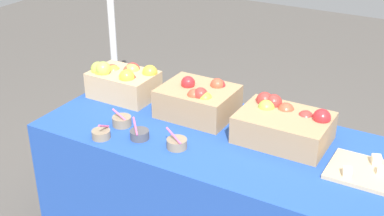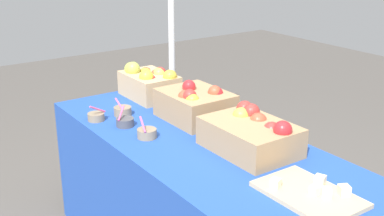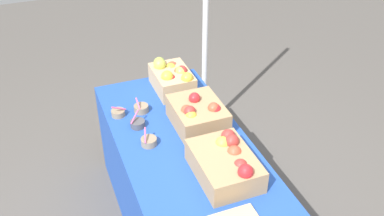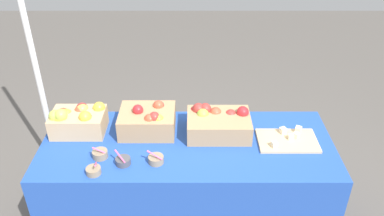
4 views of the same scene
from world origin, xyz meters
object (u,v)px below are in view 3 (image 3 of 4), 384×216
(sample_bowl_extra, at_px, (141,108))
(tent_pole, at_px, (205,18))
(sample_bowl_near, at_px, (138,124))
(sample_bowl_far, at_px, (118,113))
(sample_bowl_mid, at_px, (149,141))
(apple_crate_left, at_px, (172,77))
(apple_crate_middle, at_px, (198,114))
(apple_crate_right, at_px, (226,162))

(sample_bowl_extra, distance_m, tent_pole, 0.95)
(sample_bowl_near, bearing_deg, sample_bowl_extra, 156.72)
(tent_pole, bearing_deg, sample_bowl_far, -56.00)
(sample_bowl_mid, height_order, tent_pole, tent_pole)
(sample_bowl_far, relative_size, tent_pole, 0.05)
(apple_crate_left, xyz_separation_m, sample_bowl_extra, (0.20, -0.28, -0.07))
(apple_crate_left, height_order, tent_pole, tent_pole)
(sample_bowl_mid, bearing_deg, sample_bowl_far, -164.29)
(sample_bowl_mid, xyz_separation_m, sample_bowl_far, (-0.36, -0.10, -0.00))
(sample_bowl_far, distance_m, sample_bowl_extra, 0.15)
(apple_crate_middle, xyz_separation_m, tent_pole, (-0.85, 0.40, 0.25))
(apple_crate_middle, distance_m, tent_pole, 0.97)
(apple_crate_left, xyz_separation_m, sample_bowl_near, (0.35, -0.35, -0.07))
(sample_bowl_extra, bearing_deg, tent_pole, 129.85)
(sample_bowl_near, bearing_deg, sample_bowl_mid, 4.15)
(sample_bowl_near, xyz_separation_m, sample_bowl_mid, (0.20, 0.01, 0.00))
(apple_crate_left, height_order, sample_bowl_mid, apple_crate_left)
(apple_crate_middle, xyz_separation_m, sample_bowl_extra, (-0.27, -0.29, -0.06))
(sample_bowl_far, xyz_separation_m, sample_bowl_extra, (0.01, 0.15, 0.00))
(sample_bowl_near, xyz_separation_m, sample_bowl_extra, (-0.15, 0.07, 0.00))
(sample_bowl_near, relative_size, sample_bowl_far, 1.00)
(apple_crate_left, distance_m, sample_bowl_far, 0.48)
(sample_bowl_mid, bearing_deg, apple_crate_left, 148.68)
(apple_crate_left, bearing_deg, sample_bowl_near, -44.77)
(apple_crate_right, bearing_deg, apple_crate_middle, 177.23)
(sample_bowl_near, relative_size, sample_bowl_extra, 1.01)
(sample_bowl_near, bearing_deg, tent_pole, 133.95)
(sample_bowl_mid, distance_m, sample_bowl_far, 0.37)
(sample_bowl_mid, relative_size, sample_bowl_far, 1.04)
(sample_bowl_far, bearing_deg, apple_crate_middle, 57.51)
(sample_bowl_far, bearing_deg, tent_pole, 124.00)
(apple_crate_right, relative_size, tent_pole, 0.20)
(tent_pole, bearing_deg, apple_crate_left, -47.20)
(apple_crate_left, distance_m, sample_bowl_mid, 0.64)
(sample_bowl_mid, xyz_separation_m, sample_bowl_extra, (-0.35, 0.05, 0.00))
(sample_bowl_near, relative_size, tent_pole, 0.05)
(apple_crate_middle, bearing_deg, sample_bowl_near, -108.83)
(sample_bowl_extra, bearing_deg, sample_bowl_far, -93.03)
(sample_bowl_mid, bearing_deg, sample_bowl_extra, 171.70)
(apple_crate_left, xyz_separation_m, tent_pole, (-0.37, 0.40, 0.23))
(apple_crate_left, distance_m, apple_crate_middle, 0.47)
(sample_bowl_mid, bearing_deg, sample_bowl_near, -175.85)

